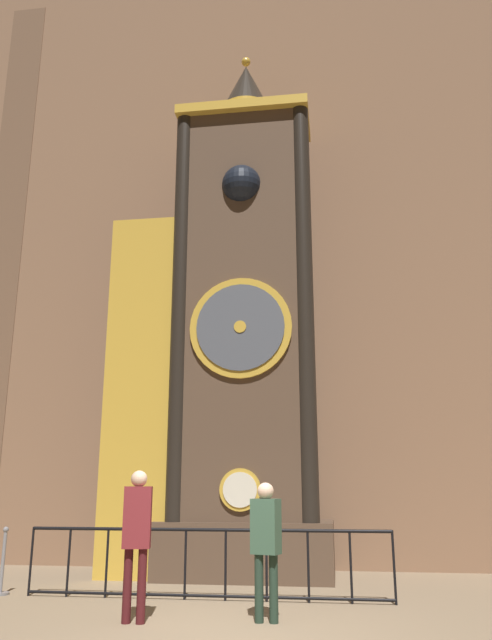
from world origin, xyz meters
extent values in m
plane|color=#847056|center=(0.00, 0.00, 0.00)|extent=(28.00, 28.00, 0.00)
cube|color=#846047|center=(0.00, 5.94, 7.85)|extent=(24.00, 0.30, 15.71)
cube|color=brown|center=(-6.60, 5.84, 7.07)|extent=(0.90, 0.12, 14.14)
cube|color=brown|center=(-0.48, 4.48, 0.50)|extent=(3.18, 1.61, 1.00)
cube|color=brown|center=(-0.48, 4.48, 5.14)|extent=(2.54, 1.40, 8.28)
cube|color=gold|center=(-0.48, 4.37, 9.18)|extent=(2.75, 1.54, 0.20)
cylinder|color=gold|center=(-0.48, 3.75, 1.55)|extent=(0.73, 0.05, 0.73)
cylinder|color=silver|center=(-0.48, 3.72, 1.55)|extent=(0.60, 0.03, 0.60)
cylinder|color=gold|center=(-0.48, 3.75, 4.47)|extent=(1.93, 0.07, 1.93)
cylinder|color=#4C515B|center=(-0.48, 3.70, 4.47)|extent=(1.66, 0.04, 1.66)
cylinder|color=gold|center=(-0.48, 3.68, 4.47)|extent=(0.23, 0.03, 0.23)
cube|color=#30241B|center=(-0.48, 4.27, 7.46)|extent=(0.99, 0.42, 0.99)
sphere|color=black|center=(-0.48, 3.85, 7.46)|extent=(0.79, 0.79, 0.79)
cylinder|color=black|center=(-1.69, 3.88, 5.14)|extent=(0.33, 0.33, 8.28)
cylinder|color=black|center=(0.72, 3.88, 5.14)|extent=(0.33, 0.33, 8.28)
cylinder|color=gold|center=(-0.48, 4.48, 9.43)|extent=(1.08, 1.08, 0.30)
cone|color=black|center=(-0.48, 4.48, 10.14)|extent=(1.03, 1.03, 1.12)
sphere|color=gold|center=(-0.48, 4.48, 10.82)|extent=(0.20, 0.20, 0.20)
cube|color=#4C3828|center=(-2.46, 4.53, 3.43)|extent=(1.31, 1.19, 6.87)
cube|color=gold|center=(-2.46, 3.92, 3.43)|extent=(1.38, 0.06, 6.87)
cylinder|color=black|center=(-3.50, 2.22, 0.50)|extent=(0.04, 0.04, 1.00)
cylinder|color=black|center=(-2.89, 2.22, 0.50)|extent=(0.04, 0.04, 1.00)
cylinder|color=black|center=(-2.28, 2.22, 0.50)|extent=(0.04, 0.04, 1.00)
cylinder|color=black|center=(-1.68, 2.22, 0.50)|extent=(0.04, 0.04, 1.00)
cylinder|color=black|center=(-1.07, 2.22, 0.50)|extent=(0.04, 0.04, 1.00)
cylinder|color=black|center=(-0.46, 2.22, 0.50)|extent=(0.04, 0.04, 1.00)
cylinder|color=black|center=(0.14, 2.22, 0.50)|extent=(0.04, 0.04, 1.00)
cylinder|color=black|center=(0.75, 2.22, 0.50)|extent=(0.04, 0.04, 1.00)
cylinder|color=black|center=(1.35, 2.22, 0.50)|extent=(0.04, 0.04, 1.00)
cylinder|color=black|center=(1.96, 2.22, 0.50)|extent=(0.04, 0.04, 1.00)
cylinder|color=black|center=(-0.77, 2.22, 0.98)|extent=(5.46, 0.05, 0.05)
cylinder|color=black|center=(-0.77, 2.22, 0.06)|extent=(5.46, 0.04, 0.04)
cylinder|color=#461518|center=(-1.39, 0.52, 0.43)|extent=(0.11, 0.11, 0.86)
cylinder|color=#461518|center=(-1.21, 0.52, 0.43)|extent=(0.11, 0.11, 0.86)
cube|color=maroon|center=(-1.30, 0.52, 1.23)|extent=(0.38, 0.29, 0.74)
sphere|color=beige|center=(-1.30, 0.52, 1.69)|extent=(0.21, 0.21, 0.21)
cylinder|color=#213427|center=(0.20, 0.78, 0.39)|extent=(0.11, 0.11, 0.79)
cylinder|color=#213427|center=(0.38, 0.78, 0.39)|extent=(0.11, 0.11, 0.79)
cube|color=#385642|center=(0.29, 0.78, 1.12)|extent=(0.39, 0.31, 0.66)
sphere|color=beige|center=(0.29, 0.78, 1.54)|extent=(0.21, 0.21, 0.21)
cylinder|color=gray|center=(-3.97, 2.24, 0.02)|extent=(0.28, 0.28, 0.04)
cylinder|color=gray|center=(-3.97, 2.24, 0.46)|extent=(0.06, 0.06, 0.91)
sphere|color=gray|center=(-3.97, 2.24, 0.95)|extent=(0.09, 0.09, 0.09)
camera|label=1|loc=(1.20, -7.41, 1.60)|focal=35.00mm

